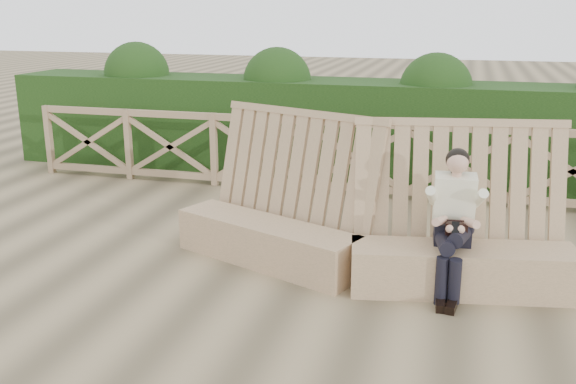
# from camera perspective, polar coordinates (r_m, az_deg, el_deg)

# --- Properties ---
(ground) EXTENTS (60.00, 60.00, 0.00)m
(ground) POSITION_cam_1_polar(r_m,az_deg,el_deg) (6.06, 0.05, -9.30)
(ground) COLOR brown
(ground) RESTS_ON ground
(bench) EXTENTS (4.12, 1.49, 1.58)m
(bench) POSITION_cam_1_polar(r_m,az_deg,el_deg) (6.48, 6.59, -3.92)
(bench) COLOR #8E7351
(bench) RESTS_ON ground
(woman) EXTENTS (0.40, 0.83, 1.36)m
(woman) POSITION_cam_1_polar(r_m,az_deg,el_deg) (6.13, 14.50, -2.14)
(woman) COLOR black
(woman) RESTS_ON ground
(guardrail) EXTENTS (10.10, 0.09, 1.10)m
(guardrail) POSITION_cam_1_polar(r_m,az_deg,el_deg) (9.13, 5.96, 3.03)
(guardrail) COLOR #896F4F
(guardrail) RESTS_ON ground
(hedge) EXTENTS (12.00, 1.20, 1.50)m
(hedge) POSITION_cam_1_polar(r_m,az_deg,el_deg) (10.26, 7.15, 5.54)
(hedge) COLOR black
(hedge) RESTS_ON ground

